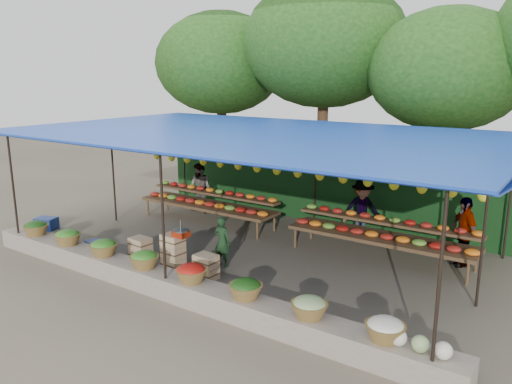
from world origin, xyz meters
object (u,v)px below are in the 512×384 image
Objects in this scene: crate_counter at (172,255)px; blue_crate_back at (95,247)px; vendor_seated at (222,242)px; weighing_scale at (181,233)px; blue_crate_front at (46,223)px.

blue_crate_back is at bearing -173.41° from crate_counter.
crate_counter is at bearing 42.92° from vendor_seated.
blue_crate_front is (-5.04, 0.15, -0.69)m from weighing_scale.
crate_counter is 4.77m from blue_crate_front.
vendor_seated is (0.77, 0.74, 0.24)m from crate_counter.
blue_crate_front is 1.22× the size of blue_crate_back.
weighing_scale reaches higher than vendor_seated.
weighing_scale reaches higher than crate_counter.
weighing_scale is 5.09m from blue_crate_front.
weighing_scale is at bearing 0.00° from crate_counter.
crate_counter is 2.26m from blue_crate_back.
vendor_seated is 3.19m from blue_crate_back.
crate_counter is 0.61m from weighing_scale.
weighing_scale is 0.32× the size of vendor_seated.
vendor_seated reaches higher than blue_crate_front.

